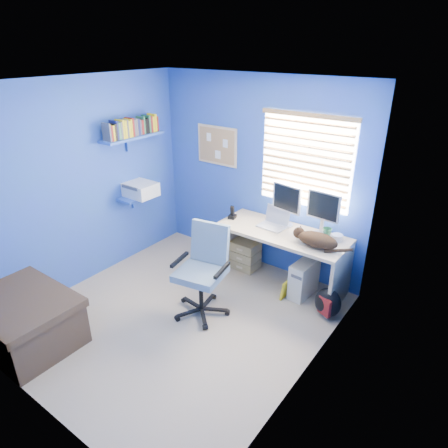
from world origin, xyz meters
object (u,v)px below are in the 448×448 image
Objects in this scene: cat at (318,240)px; office_chair at (203,282)px; desk at (280,258)px; laptop at (272,219)px; tower_pc at (304,278)px.

office_chair is (-0.93, -0.89, -0.44)m from cat.
cat is at bearing 43.66° from office_chair.
laptop reaches higher than desk.
cat is 1.03× the size of tower_pc.
desk is 1.55× the size of office_chair.
laptop is at bearing 75.84° from office_chair.
office_chair is (-0.43, -1.00, 0.01)m from desk.
desk is at bearing 172.85° from cat.
tower_pc is (0.52, -0.07, -0.62)m from laptop.
tower_pc is at bearing 157.12° from cat.
tower_pc is at bearing 51.16° from office_chair.
desk is 0.38m from tower_pc.
tower_pc is at bearing -4.86° from desk.
laptop is 0.68m from cat.
office_chair reaches higher than laptop.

